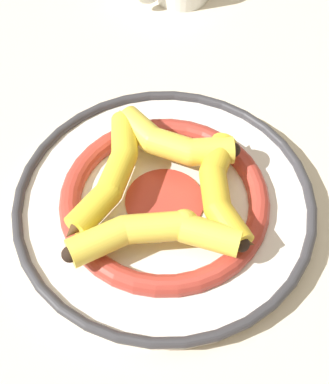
{
  "coord_description": "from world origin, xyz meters",
  "views": [
    {
      "loc": [
        0.13,
        -0.29,
        0.56
      ],
      "look_at": [
        -0.03,
        0.04,
        0.04
      ],
      "focal_mm": 50.0,
      "sensor_mm": 36.0,
      "label": 1
    }
  ],
  "objects_px": {
    "banana_c": "(171,141)",
    "banana_d": "(220,188)",
    "banana_a": "(158,233)",
    "decorative_bowl": "(165,202)",
    "banana_b": "(111,175)"
  },
  "relations": [
    {
      "from": "banana_b",
      "to": "banana_d",
      "type": "bearing_deg",
      "value": -82.27
    },
    {
      "from": "banana_c",
      "to": "banana_a",
      "type": "bearing_deg",
      "value": -74.16
    },
    {
      "from": "decorative_bowl",
      "to": "banana_d",
      "type": "height_order",
      "value": "banana_d"
    },
    {
      "from": "decorative_bowl",
      "to": "banana_c",
      "type": "relative_size",
      "value": 2.15
    },
    {
      "from": "banana_d",
      "to": "banana_a",
      "type": "bearing_deg",
      "value": -53.04
    },
    {
      "from": "banana_b",
      "to": "banana_d",
      "type": "relative_size",
      "value": 1.24
    },
    {
      "from": "banana_a",
      "to": "banana_c",
      "type": "distance_m",
      "value": 0.13
    },
    {
      "from": "decorative_bowl",
      "to": "banana_b",
      "type": "relative_size",
      "value": 1.93
    },
    {
      "from": "decorative_bowl",
      "to": "banana_c",
      "type": "bearing_deg",
      "value": 109.99
    },
    {
      "from": "decorative_bowl",
      "to": "banana_b",
      "type": "height_order",
      "value": "banana_b"
    },
    {
      "from": "banana_a",
      "to": "banana_b",
      "type": "height_order",
      "value": "same"
    },
    {
      "from": "banana_a",
      "to": "banana_b",
      "type": "relative_size",
      "value": 0.98
    },
    {
      "from": "banana_a",
      "to": "decorative_bowl",
      "type": "bearing_deg",
      "value": -101.05
    },
    {
      "from": "banana_c",
      "to": "banana_d",
      "type": "distance_m",
      "value": 0.09
    },
    {
      "from": "banana_c",
      "to": "banana_d",
      "type": "height_order",
      "value": "banana_c"
    }
  ]
}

